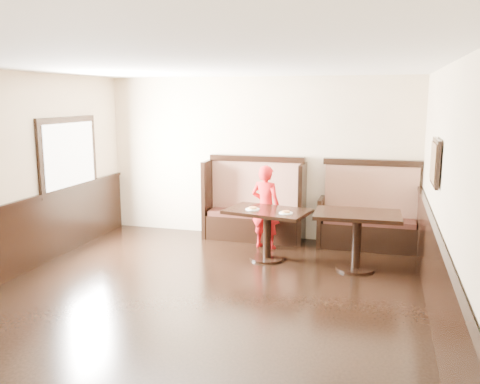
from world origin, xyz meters
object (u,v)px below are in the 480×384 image
at_px(booth_neighbor, 369,219).
at_px(booth_main, 255,209).
at_px(child, 266,207).
at_px(table_neighbor, 357,227).
at_px(table_main, 267,221).

bearing_deg(booth_neighbor, booth_main, 179.95).
bearing_deg(child, table_neighbor, 168.24).
bearing_deg(booth_main, child, -58.10).
distance_m(booth_neighbor, child, 1.73).
distance_m(table_neighbor, child, 1.65).
height_order(booth_neighbor, child, booth_neighbor).
distance_m(booth_main, child, 0.61).
distance_m(booth_main, table_neighbor, 2.17).
distance_m(table_main, table_neighbor, 1.34).
xyz_separation_m(booth_main, table_neighbor, (1.81, -1.19, 0.10)).
xyz_separation_m(booth_main, booth_neighbor, (1.95, -0.00, -0.05)).
bearing_deg(table_neighbor, booth_main, 144.84).
xyz_separation_m(booth_neighbor, table_main, (-1.48, -1.09, 0.11)).
distance_m(table_main, child, 0.62).
bearing_deg(booth_main, table_main, -66.56).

